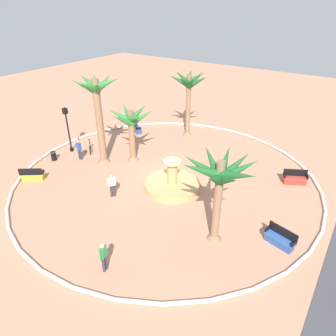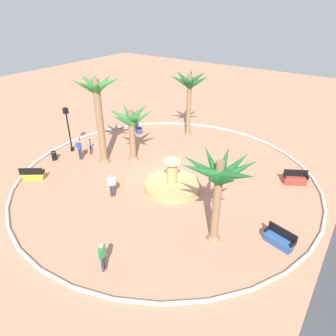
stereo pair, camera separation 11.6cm
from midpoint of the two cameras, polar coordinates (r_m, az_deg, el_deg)
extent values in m
plane|color=tan|center=(21.72, -0.46, -1.75)|extent=(80.00, 80.00, 0.00)
torus|color=silver|center=(21.67, -0.47, -1.52)|extent=(20.94, 20.94, 0.20)
cylinder|color=tan|center=(20.41, 0.61, -3.26)|extent=(3.68, 3.68, 0.45)
cylinder|color=#19567F|center=(20.43, 0.61, -3.34)|extent=(3.24, 3.24, 0.34)
cylinder|color=tan|center=(19.89, 0.62, -0.88)|extent=(0.66, 0.66, 1.52)
cylinder|color=#E0B370|center=(19.49, 0.64, 1.20)|extent=(1.18, 1.18, 0.12)
cylinder|color=#8E6B4C|center=(23.37, -6.94, 5.95)|extent=(0.47, 0.47, 4.03)
cone|color=#8E6B4C|center=(24.13, -6.69, 2.11)|extent=(0.89, 0.89, 0.50)
cone|color=#337F38|center=(22.30, -8.68, 8.88)|extent=(1.96, 0.72, 1.45)
cone|color=#337F38|center=(21.95, -6.24, 9.30)|extent=(1.36, 2.03, 1.09)
cone|color=#337F38|center=(22.78, -5.10, 9.54)|extent=(1.62, 1.85, 1.46)
cone|color=#337F38|center=(23.36, -5.66, 10.45)|extent=(2.00, 0.67, 1.19)
cone|color=#337F38|center=(23.56, -7.87, 10.35)|extent=(1.48, 1.98, 1.28)
cone|color=#337F38|center=(23.08, -9.21, 9.72)|extent=(1.26, 2.02, 1.35)
cylinder|color=#8E6B4C|center=(27.72, 3.67, 11.53)|extent=(0.42, 0.42, 5.50)
cone|color=#8E6B4C|center=(28.58, 3.51, 6.76)|extent=(0.79, 0.79, 0.50)
cone|color=#1E6028|center=(26.30, 2.93, 16.00)|extent=(2.02, 0.71, 1.23)
cone|color=#1E6028|center=(26.31, 4.23, 15.69)|extent=(1.80, 1.74, 1.43)
cone|color=#1E6028|center=(26.76, 5.49, 15.88)|extent=(0.72, 1.98, 1.43)
cone|color=#1E6028|center=(27.66, 5.29, 16.58)|extent=(2.06, 1.15, 1.23)
cone|color=#1E6028|center=(27.95, 4.02, 16.94)|extent=(2.04, 1.38, 1.08)
cone|color=#1E6028|center=(27.72, 2.57, 16.66)|extent=(1.12, 2.06, 1.26)
cone|color=#1E6028|center=(26.90, 2.00, 16.13)|extent=(1.78, 1.78, 1.37)
cylinder|color=#8E6B4C|center=(15.36, 9.03, -6.45)|extent=(0.42, 0.42, 4.68)
cone|color=#8E6B4C|center=(16.66, 8.46, -12.28)|extent=(0.79, 0.79, 0.50)
cone|color=#1E6028|center=(13.65, 8.47, -2.09)|extent=(2.06, 0.83, 1.47)
cone|color=#1E6028|center=(13.68, 10.85, -2.22)|extent=(1.79, 1.84, 1.47)
cone|color=#1E6028|center=(13.85, 12.62, -1.39)|extent=(0.99, 2.13, 1.25)
cone|color=#1E6028|center=(14.57, 12.94, -0.35)|extent=(1.66, 1.94, 1.45)
cone|color=#1E6028|center=(14.88, 12.18, 0.36)|extent=(2.05, 1.36, 1.48)
cone|color=#1E6028|center=(15.11, 10.38, 0.96)|extent=(2.06, 0.96, 1.50)
cone|color=#1E6028|center=(15.03, 8.08, 1.05)|extent=(1.63, 1.94, 1.48)
cone|color=#1E6028|center=(14.47, 6.17, 0.20)|extent=(1.11, 2.10, 1.41)
cone|color=#1E6028|center=(14.04, 6.11, -0.41)|extent=(1.84, 1.85, 1.28)
cylinder|color=#8E6B4C|center=(22.97, -12.82, 8.21)|extent=(0.52, 0.52, 6.42)
cone|color=#8E6B4C|center=(24.16, -12.06, 1.67)|extent=(0.99, 0.99, 0.50)
cone|color=#337F38|center=(21.53, -15.09, 14.59)|extent=(1.91, 0.78, 1.19)
cone|color=#337F38|center=(21.36, -13.39, 14.57)|extent=(1.55, 1.81, 1.26)
cone|color=#337F38|center=(21.52, -12.22, 14.85)|extent=(0.66, 1.88, 1.23)
cone|color=#337F38|center=(22.02, -11.45, 15.42)|extent=(1.63, 1.78, 1.12)
cone|color=#337F38|center=(22.67, -12.21, 15.35)|extent=(1.83, 0.59, 1.37)
cone|color=#337F38|center=(22.90, -13.70, 15.35)|extent=(1.63, 1.73, 1.36)
cone|color=#337F38|center=(22.78, -14.97, 15.47)|extent=(0.77, 1.91, 1.14)
cone|color=#337F38|center=(22.16, -15.71, 14.68)|extent=(1.74, 1.64, 1.33)
cube|color=#B73D33|center=(22.50, 22.63, -1.73)|extent=(1.21, 1.64, 0.12)
cube|color=black|center=(22.54, 22.64, -0.81)|extent=(0.85, 1.44, 0.50)
cube|color=#9C342B|center=(22.63, 22.51, -2.29)|extent=(1.12, 1.51, 0.39)
cube|color=black|center=(22.68, 24.50, -1.50)|extent=(0.43, 0.29, 0.24)
cube|color=black|center=(22.22, 20.86, -1.35)|extent=(0.43, 0.29, 0.24)
cube|color=#335BA8|center=(16.97, 20.05, -12.28)|extent=(0.89, 1.67, 0.12)
cube|color=black|center=(16.94, 20.60, -11.17)|extent=(0.48, 1.57, 0.50)
cube|color=#2B4E8F|center=(17.14, 19.91, -12.92)|extent=(0.82, 1.54, 0.39)
cube|color=black|center=(16.67, 22.36, -13.06)|extent=(0.46, 0.19, 0.24)
cube|color=black|center=(17.13, 17.99, -10.79)|extent=(0.46, 0.19, 0.24)
cube|color=#335BA8|center=(29.25, -5.96, 7.62)|extent=(1.36, 1.58, 0.12)
cube|color=black|center=(29.10, -6.40, 8.12)|extent=(1.03, 1.33, 0.50)
cube|color=#2B4E8F|center=(29.34, -5.93, 7.16)|extent=(1.25, 1.45, 0.39)
cube|color=black|center=(29.88, -6.31, 8.37)|extent=(0.41, 0.33, 0.24)
cube|color=black|center=(28.52, -5.62, 7.36)|extent=(0.41, 0.33, 0.24)
cube|color=gold|center=(23.26, -24.23, -1.06)|extent=(1.35, 1.58, 0.12)
cube|color=black|center=(22.96, -24.55, -0.67)|extent=(1.01, 1.33, 0.50)
cube|color=gold|center=(23.38, -24.10, -1.59)|extent=(1.24, 1.46, 0.39)
cube|color=black|center=(23.50, -25.99, -0.78)|extent=(0.41, 0.33, 0.24)
cube|color=black|center=(22.92, -22.57, -0.73)|extent=(0.41, 0.33, 0.24)
cylinder|color=black|center=(26.06, -18.25, 6.26)|extent=(0.12, 0.12, 3.26)
cylinder|color=black|center=(26.64, -17.76, 3.35)|extent=(0.28, 0.28, 0.30)
cube|color=black|center=(25.44, -18.90, 10.08)|extent=(0.32, 0.32, 0.44)
sphere|color=#F2EDCC|center=(25.44, -18.90, 10.08)|extent=(0.22, 0.22, 0.22)
cone|color=black|center=(25.35, -19.00, 10.68)|extent=(0.20, 0.20, 0.18)
cylinder|color=black|center=(25.51, -20.79, 2.11)|extent=(0.40, 0.40, 0.70)
torus|color=#4C4C51|center=(25.37, -20.93, 2.82)|extent=(0.46, 0.46, 0.06)
torus|color=black|center=(25.59, -14.55, 3.26)|extent=(0.53, 0.57, 0.72)
torus|color=black|center=(26.50, -14.56, 4.19)|extent=(0.53, 0.57, 0.72)
cylinder|color=#1E66B2|center=(25.95, -14.62, 4.20)|extent=(0.68, 0.73, 0.05)
cylinder|color=#1E66B2|center=(26.20, -14.67, 4.81)|extent=(0.04, 0.04, 0.30)
cube|color=black|center=(26.14, -14.71, 5.15)|extent=(0.21, 0.21, 0.06)
cylinder|color=#1E66B2|center=(25.48, -14.65, 4.05)|extent=(0.34, 0.32, 0.03)
cylinder|color=#33333D|center=(24.98, -16.46, 2.50)|extent=(0.14, 0.14, 0.86)
cylinder|color=#33333D|center=(24.86, -16.17, 2.41)|extent=(0.14, 0.14, 0.86)
cube|color=#2D4CA5|center=(24.62, -16.54, 3.92)|extent=(0.23, 0.35, 0.56)
sphere|color=tan|center=(24.46, -16.67, 4.77)|extent=(0.22, 0.22, 0.22)
cylinder|color=#2D4CA5|center=(24.77, -16.90, 4.02)|extent=(0.09, 0.09, 0.53)
cylinder|color=#2D4CA5|center=(24.47, -16.18, 3.82)|extent=(0.09, 0.09, 0.53)
cylinder|color=#33333D|center=(19.83, -10.77, -4.24)|extent=(0.14, 0.14, 0.84)
cylinder|color=#33333D|center=(19.83, -10.26, -4.18)|extent=(0.14, 0.14, 0.84)
cube|color=white|center=(19.46, -10.70, -2.49)|extent=(0.39, 0.38, 0.56)
sphere|color=tan|center=(19.25, -10.81, -1.48)|extent=(0.22, 0.22, 0.22)
cylinder|color=white|center=(19.45, -11.34, -2.57)|extent=(0.09, 0.09, 0.53)
cylinder|color=white|center=(19.46, -10.06, -2.41)|extent=(0.09, 0.09, 0.53)
cylinder|color=#33333D|center=(15.08, -12.22, -17.31)|extent=(0.14, 0.14, 0.85)
cylinder|color=#33333D|center=(15.18, -11.81, -16.88)|extent=(0.14, 0.14, 0.85)
cube|color=#338C4C|center=(14.64, -12.31, -15.19)|extent=(0.37, 0.26, 0.56)
sphere|color=beige|center=(14.36, -12.48, -14.05)|extent=(0.22, 0.22, 0.22)
cylinder|color=#338C4C|center=(14.52, -12.83, -15.72)|extent=(0.09, 0.09, 0.53)
cylinder|color=#338C4C|center=(14.76, -11.80, -14.67)|extent=(0.09, 0.09, 0.53)
camera|label=1|loc=(0.06, -90.16, -0.09)|focal=32.48mm
camera|label=2|loc=(0.06, 89.84, 0.09)|focal=32.48mm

